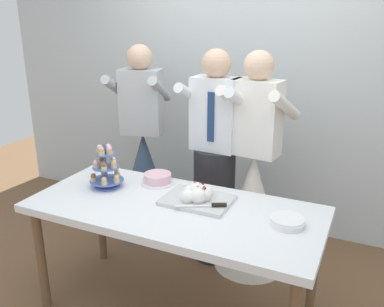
% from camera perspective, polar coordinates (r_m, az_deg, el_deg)
% --- Properties ---
extents(rear_wall, '(5.20, 0.10, 2.90)m').
position_cam_1_polar(rear_wall, '(3.68, 8.17, 11.77)').
color(rear_wall, silver).
rests_on(rear_wall, ground_plane).
extents(dessert_table, '(1.80, 0.80, 0.78)m').
position_cam_1_polar(dessert_table, '(2.57, -2.51, -8.74)').
color(dessert_table, silver).
rests_on(dessert_table, ground_plane).
extents(cupcake_stand, '(0.23, 0.23, 0.31)m').
position_cam_1_polar(cupcake_stand, '(2.82, -11.78, -2.18)').
color(cupcake_stand, '#4C66B2').
rests_on(cupcake_stand, dessert_table).
extents(main_cake_tray, '(0.42, 0.33, 0.12)m').
position_cam_1_polar(main_cake_tray, '(2.57, 0.74, -5.85)').
color(main_cake_tray, silver).
rests_on(main_cake_tray, dessert_table).
extents(plate_stack, '(0.20, 0.19, 0.04)m').
position_cam_1_polar(plate_stack, '(2.37, 13.07, -9.15)').
color(plate_stack, white).
rests_on(plate_stack, dessert_table).
extents(round_cake, '(0.24, 0.24, 0.07)m').
position_cam_1_polar(round_cake, '(2.86, -4.79, -3.47)').
color(round_cake, white).
rests_on(round_cake, dessert_table).
extents(person_groom, '(0.48, 0.51, 1.66)m').
position_cam_1_polar(person_groom, '(3.17, 3.13, -2.35)').
color(person_groom, '#232328').
rests_on(person_groom, ground_plane).
extents(person_bride, '(0.56, 0.56, 1.66)m').
position_cam_1_polar(person_bride, '(3.15, 8.33, -5.91)').
color(person_bride, white).
rests_on(person_bride, ground_plane).
extents(person_guest, '(0.59, 0.58, 1.66)m').
position_cam_1_polar(person_guest, '(3.65, -6.64, -2.28)').
color(person_guest, '#334760').
rests_on(person_guest, ground_plane).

